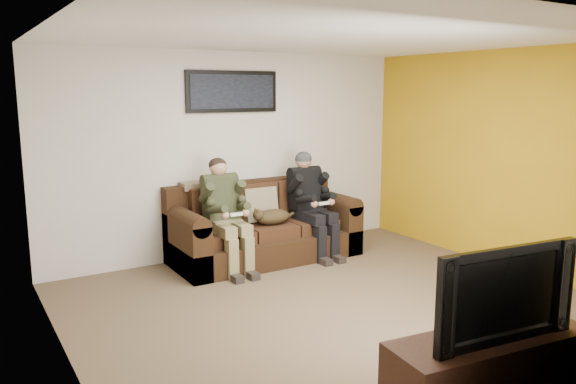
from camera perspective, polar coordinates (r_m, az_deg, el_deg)
floor at (r=5.73m, az=4.91°, el=-11.40°), size 5.00×5.00×0.00m
ceiling at (r=5.35m, az=5.35°, el=15.45°), size 5.00×5.00×0.00m
wall_back at (r=7.30m, az=-5.46°, el=3.83°), size 5.00×0.00×5.00m
wall_front at (r=3.86m, az=25.46°, el=-2.91°), size 5.00×0.00×5.00m
wall_left at (r=4.40m, az=-22.02°, el=-1.12°), size 0.00×4.50×4.50m
wall_right at (r=7.16m, az=21.45°, el=3.03°), size 0.00×4.50×4.50m
accent_wall_right at (r=7.15m, az=21.40°, el=3.03°), size 0.00×4.50×4.50m
sofa at (r=7.18m, az=-2.65°, el=-3.84°), size 2.35×1.01×0.96m
throw_pillow at (r=7.15m, az=-2.84°, el=-1.28°), size 0.45×0.21×0.44m
throw_blanket at (r=7.02m, az=-8.96°, el=0.70°), size 0.48×0.23×0.09m
person_left at (r=6.66m, az=-6.43°, el=-1.59°), size 0.51×0.87×1.33m
person_right at (r=7.24m, az=2.28°, el=-0.54°), size 0.51×0.86×1.33m
cat at (r=6.98m, az=-1.69°, el=-2.51°), size 0.66×0.26×0.24m
framed_poster at (r=7.22m, az=-5.66°, el=10.12°), size 1.25×0.05×0.52m
tv_stand at (r=4.27m, az=19.76°, el=-16.49°), size 1.54×0.65×0.47m
television at (r=4.05m, az=20.25°, el=-9.33°), size 1.15×0.28×0.66m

